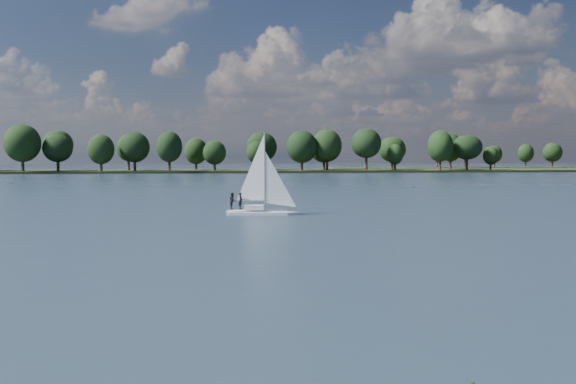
# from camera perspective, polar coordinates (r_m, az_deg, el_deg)

# --- Properties ---
(ground) EXTENTS (700.00, 700.00, 0.00)m
(ground) POSITION_cam_1_polar(r_m,az_deg,el_deg) (119.17, -6.01, 0.49)
(ground) COLOR #233342
(ground) RESTS_ON ground
(far_shore) EXTENTS (660.00, 40.00, 1.50)m
(far_shore) POSITION_cam_1_polar(r_m,az_deg,el_deg) (231.09, -6.54, 1.79)
(far_shore) COLOR black
(far_shore) RESTS_ON ground
(far_shore_back) EXTENTS (220.00, 30.00, 1.40)m
(far_shore_back) POSITION_cam_1_polar(r_m,az_deg,el_deg) (322.80, 23.09, 1.95)
(far_shore_back) COLOR black
(far_shore_back) RESTS_ON ground
(sailboat) EXTENTS (6.42, 2.49, 8.24)m
(sailboat) POSITION_cam_1_polar(r_m,az_deg,el_deg) (61.24, -2.71, 0.11)
(sailboat) COLOR white
(sailboat) RESTS_ON ground
(treeline) EXTENTS (561.98, 73.60, 17.52)m
(treeline) POSITION_cam_1_polar(r_m,az_deg,el_deg) (226.93, -9.12, 3.80)
(treeline) COLOR black
(treeline) RESTS_ON ground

